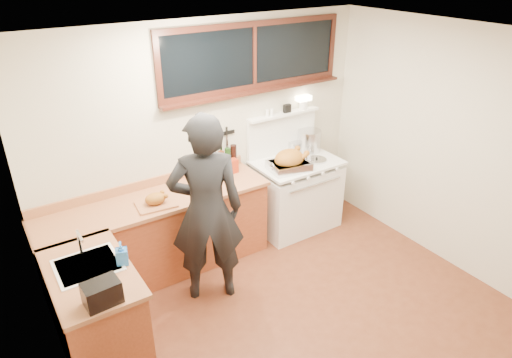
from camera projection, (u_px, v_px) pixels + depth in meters
ground_plane at (300, 320)px, 4.40m from camera, size 4.00×3.50×0.02m
room_shell at (309, 165)px, 3.66m from camera, size 4.10×3.60×2.65m
counter_back at (159, 235)px, 4.89m from camera, size 2.44×0.64×1.00m
counter_left at (97, 314)px, 3.83m from camera, size 0.64×1.09×0.90m
sink_unit at (89, 271)px, 3.72m from camera, size 0.50×0.45×0.37m
vintage_stove at (295, 192)px, 5.73m from camera, size 1.02×0.74×1.60m
back_window at (255, 64)px, 5.05m from camera, size 2.32×0.13×0.77m
knife_strip at (216, 136)px, 5.15m from camera, size 0.46×0.03×0.28m
man at (206, 211)px, 4.33m from camera, size 0.84×0.71×1.95m
soap_bottle at (122, 253)px, 3.67m from camera, size 0.12×0.12×0.21m
toaster at (102, 293)px, 3.27m from camera, size 0.27×0.19×0.18m
cutting_board at (156, 201)px, 4.55m from camera, size 0.41×0.32×0.14m
roast_turkey at (289, 162)px, 5.27m from camera, size 0.50×0.40×0.25m
stockpot at (309, 141)px, 5.76m from camera, size 0.30×0.30×0.28m
saucepan at (295, 147)px, 5.77m from camera, size 0.23×0.31×0.13m
pot_lid at (317, 160)px, 5.54m from camera, size 0.25×0.25×0.04m
coffee_tin at (233, 166)px, 5.21m from camera, size 0.12×0.10×0.16m
pitcher at (206, 169)px, 5.13m from camera, size 0.10×0.10×0.17m
bottle_cluster at (226, 160)px, 5.22m from camera, size 0.31×0.07×0.30m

